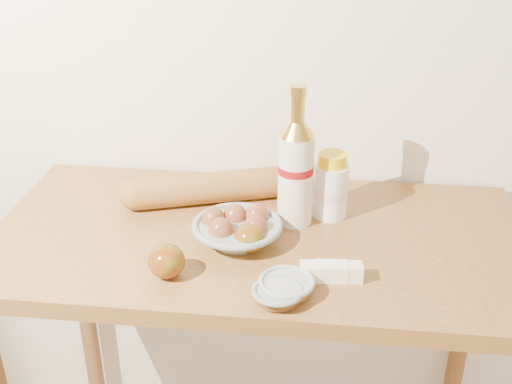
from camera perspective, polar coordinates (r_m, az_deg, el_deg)
back_wall at (r=1.60m, az=1.59°, el=14.94°), size 3.50×0.02×2.60m
table at (r=1.51m, az=0.14°, el=-7.71°), size 1.20×0.60×0.90m
bourbon_bottle at (r=1.43m, az=3.56°, el=2.00°), size 0.10×0.10×0.33m
cream_bottle at (r=1.49m, az=6.67°, el=0.42°), size 0.10×0.10×0.16m
egg_bowl at (r=1.41m, az=-1.71°, el=-3.25°), size 0.25×0.25×0.07m
baguette at (r=1.56m, az=-3.68°, el=0.42°), size 0.46×0.22×0.08m
apple_redgreen_front at (r=1.30m, az=-7.95°, el=-6.10°), size 0.08×0.08×0.07m
apple_redgreen_right at (r=1.36m, az=-0.57°, el=-4.12°), size 0.09×0.09×0.06m
sugar_bowl at (r=1.23m, az=1.94°, el=-9.09°), size 0.13×0.13×0.03m
syrup_bowl at (r=1.25m, az=2.74°, el=-8.34°), size 0.14×0.14×0.03m
butter_stick at (r=1.29m, az=6.69°, el=-7.05°), size 0.13×0.05×0.04m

